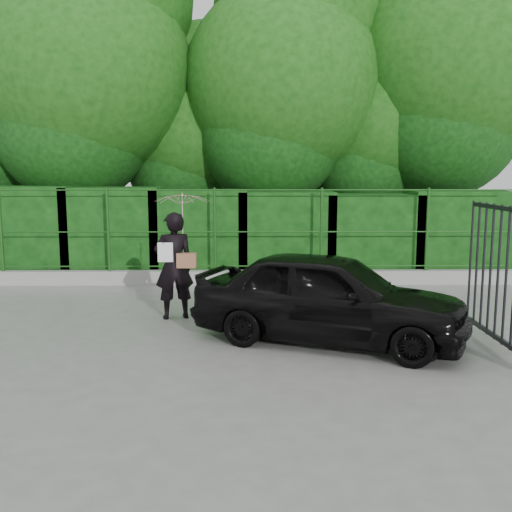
{
  "coord_description": "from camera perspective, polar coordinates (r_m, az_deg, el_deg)",
  "views": [
    {
      "loc": [
        1.15,
        -7.74,
        2.45
      ],
      "look_at": [
        1.25,
        1.3,
        1.1
      ],
      "focal_mm": 40.0,
      "sensor_mm": 36.0,
      "label": 1
    }
  ],
  "objects": [
    {
      "name": "ground",
      "position": [
        8.2,
        -8.77,
        -8.99
      ],
      "size": [
        80.0,
        80.0,
        0.0
      ],
      "primitive_type": "plane",
      "color": "gray"
    },
    {
      "name": "kerb",
      "position": [
        12.51,
        -5.91,
        -2.15
      ],
      "size": [
        14.0,
        0.25,
        0.3
      ],
      "primitive_type": "cube",
      "color": "#9E9E99",
      "rests_on": "ground"
    },
    {
      "name": "fence",
      "position": [
        12.34,
        -4.96,
        2.65
      ],
      "size": [
        14.13,
        0.06,
        1.8
      ],
      "color": "#194A15",
      "rests_on": "kerb"
    },
    {
      "name": "hedge",
      "position": [
        13.39,
        -6.24,
        2.33
      ],
      "size": [
        14.2,
        1.2,
        2.2
      ],
      "color": "black",
      "rests_on": "ground"
    },
    {
      "name": "trees",
      "position": [
        15.63,
        -0.7,
        16.47
      ],
      "size": [
        17.1,
        6.15,
        8.08
      ],
      "color": "black",
      "rests_on": "ground"
    },
    {
      "name": "woman",
      "position": [
        9.52,
        -7.71,
        1.81
      ],
      "size": [
        0.97,
        0.92,
        2.11
      ],
      "color": "black",
      "rests_on": "ground"
    },
    {
      "name": "car",
      "position": [
        8.27,
        7.31,
        -4.05
      ],
      "size": [
        4.21,
        2.94,
        1.33
      ],
      "primitive_type": "imported",
      "rotation": [
        0.0,
        0.0,
        1.18
      ],
      "color": "black",
      "rests_on": "ground"
    }
  ]
}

